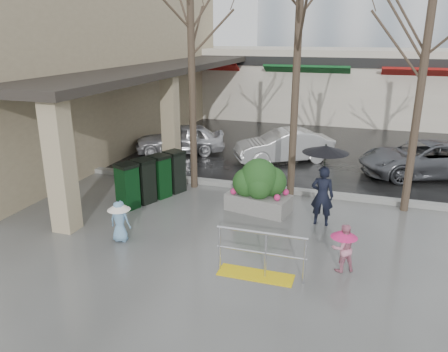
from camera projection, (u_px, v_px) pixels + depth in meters
The scene contains 20 objects.
ground at pixel (216, 242), 10.66m from camera, with size 120.00×120.00×0.00m, color #51514F.
street_asphalt at pixel (318, 106), 30.53m from camera, with size 120.00×36.00×0.01m, color black.
curb at pixel (256, 187), 14.25m from camera, with size 120.00×0.30×0.15m, color gray.
near_building at pixel (82, 53), 19.28m from camera, with size 6.00×18.00×8.00m, color tan.
canopy_slab at pixel (169, 64), 18.17m from camera, with size 2.80×18.00×0.25m, color #2D2823.
pillar_front at pixel (60, 165), 10.81m from camera, with size 0.55×0.55×3.50m, color tan.
pillar_back at pixel (170, 118), 16.68m from camera, with size 0.55×0.55×3.50m, color tan.
storefront_row at pixel (347, 84), 25.67m from camera, with size 34.00×6.74×4.00m.
handrail at pixel (259, 260), 9.06m from camera, with size 1.90×0.50×1.03m.
tree_west at pixel (191, 25), 12.91m from camera, with size 3.20×3.20×6.80m.
tree_midwest at pixel (299, 19), 11.93m from camera, with size 3.20×3.20×7.00m.
tree_mideast at pixel (428, 33), 11.07m from camera, with size 3.20×3.20×6.50m.
woman at pixel (324, 177), 11.25m from camera, with size 1.18×1.18×2.20m.
child_pink at pixel (343, 245), 9.21m from camera, with size 0.65×0.61×1.07m.
child_blue at pixel (120, 218), 10.54m from camera, with size 0.56×0.56×1.05m.
planter at pixel (259, 186), 12.32m from camera, with size 1.91×1.22×1.55m.
news_boxes at pixel (152, 178), 13.20m from camera, with size 1.42×2.42×1.34m.
car_a at pixel (180, 139), 18.34m from camera, with size 1.49×3.70×1.26m, color #B9B9BE.
car_b at pixel (284, 146), 17.19m from camera, with size 1.33×3.82×1.26m, color silver.
car_c at pixel (425, 159), 15.43m from camera, with size 2.09×4.53×1.26m, color #57595F.
Camera 1 is at (3.17, -9.09, 4.86)m, focal length 35.00 mm.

